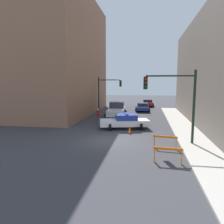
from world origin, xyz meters
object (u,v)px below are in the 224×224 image
object	(u,v)px
traffic_light_near	(177,96)
parked_car_mid	(148,103)
white_truck	(116,110)
pedestrian_crossing	(98,116)
barrier_front	(168,153)
barrier_mid	(165,140)
traffic_cone	(130,130)
parked_car_near	(143,107)
police_car	(125,121)
traffic_light_far	(106,90)

from	to	relation	value
traffic_light_near	parked_car_mid	world-z (taller)	traffic_light_near
white_truck	parked_car_mid	world-z (taller)	white_truck
parked_car_mid	white_truck	bearing A→B (deg)	-107.60
pedestrian_crossing	barrier_front	bearing A→B (deg)	81.24
traffic_light_near	white_truck	size ratio (longest dim) A/B	0.94
barrier_mid	traffic_cone	world-z (taller)	barrier_mid
pedestrian_crossing	parked_car_mid	bearing A→B (deg)	-145.84
traffic_light_near	parked_car_near	size ratio (longest dim) A/B	1.19
parked_car_near	pedestrian_crossing	distance (m)	12.08
police_car	parked_car_near	xyz separation A→B (m)	(1.39, 13.26, -0.05)
traffic_light_near	traffic_light_far	size ratio (longest dim) A/B	1.00
traffic_light_far	pedestrian_crossing	world-z (taller)	traffic_light_far
traffic_light_near	parked_car_near	distance (m)	18.41
traffic_light_near	police_car	distance (m)	6.91
white_truck	parked_car_near	xyz separation A→B (m)	(3.23, 6.19, -0.23)
police_car	traffic_cone	bearing A→B (deg)	-175.61
barrier_front	traffic_cone	bearing A→B (deg)	111.57
white_truck	barrier_front	world-z (taller)	white_truck
police_car	parked_car_mid	world-z (taller)	police_car
parked_car_mid	police_car	bearing A→B (deg)	-96.77
traffic_light_far	traffic_light_near	bearing A→B (deg)	-62.15
traffic_cone	traffic_light_near	bearing A→B (deg)	-37.57
parked_car_mid	barrier_front	distance (m)	28.96
white_truck	barrier_front	size ratio (longest dim) A/B	3.45
traffic_light_far	parked_car_mid	distance (m)	11.75
traffic_light_far	barrier_front	world-z (taller)	traffic_light_far
parked_car_mid	barrier_front	bearing A→B (deg)	-88.37
traffic_light_far	traffic_cone	distance (m)	13.61
traffic_light_far	barrier_mid	distance (m)	18.21
traffic_light_near	parked_car_mid	xyz separation A→B (m)	(-2.02, 24.93, -2.86)
white_truck	pedestrian_crossing	size ratio (longest dim) A/B	3.32
traffic_light_far	traffic_cone	size ratio (longest dim) A/B	7.93
parked_car_mid	pedestrian_crossing	bearing A→B (deg)	-106.88
traffic_light_far	barrier_mid	bearing A→B (deg)	-66.41
parked_car_mid	traffic_cone	size ratio (longest dim) A/B	6.58
barrier_front	barrier_mid	world-z (taller)	same
parked_car_mid	barrier_front	world-z (taller)	parked_car_mid
parked_car_mid	traffic_cone	bearing A→B (deg)	-94.56
white_truck	traffic_light_near	bearing A→B (deg)	-66.27
barrier_mid	white_truck	bearing A→B (deg)	111.70
parked_car_mid	traffic_cone	xyz separation A→B (m)	(-1.53, -22.20, -0.36)
parked_car_mid	pedestrian_crossing	xyz separation A→B (m)	(-5.30, -18.16, 0.19)
parked_car_mid	pedestrian_crossing	size ratio (longest dim) A/B	2.60
barrier_mid	barrier_front	bearing A→B (deg)	-91.14
traffic_light_far	white_truck	bearing A→B (deg)	-59.71
barrier_front	traffic_cone	world-z (taller)	barrier_front
police_car	white_truck	xyz separation A→B (m)	(-1.84, 7.07, 0.18)
traffic_light_far	parked_car_near	xyz separation A→B (m)	(5.23, 2.77, -2.72)
parked_car_near	police_car	bearing A→B (deg)	-98.05
white_truck	traffic_cone	xyz separation A→B (m)	(2.48, -9.05, -0.59)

